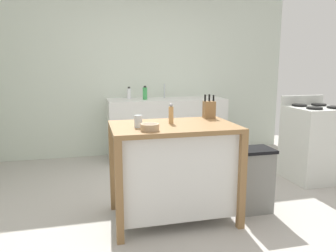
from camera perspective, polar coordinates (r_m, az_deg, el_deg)
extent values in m
plane|color=#ADA8A0|center=(3.30, 1.98, -14.74)|extent=(5.84, 5.84, 0.00)
cube|color=silver|center=(5.22, -4.86, 9.33)|extent=(4.84, 0.10, 2.60)
cube|color=olive|center=(2.90, 0.94, -0.12)|extent=(1.11, 0.72, 0.04)
cube|color=silver|center=(3.00, 0.92, -7.58)|extent=(1.01, 0.62, 0.75)
cube|color=olive|center=(2.63, -8.58, -11.56)|extent=(0.06, 0.06, 0.85)
cube|color=olive|center=(2.91, 12.84, -9.52)|extent=(0.06, 0.06, 0.85)
cube|color=olive|center=(3.25, -9.68, -7.25)|extent=(0.06, 0.06, 0.85)
cube|color=olive|center=(3.47, 7.99, -6.00)|extent=(0.06, 0.06, 0.85)
cube|color=olive|center=(3.26, 7.22, 2.85)|extent=(0.11, 0.09, 0.17)
cylinder|color=black|center=(3.23, 6.54, 4.92)|extent=(0.02, 0.02, 0.07)
cylinder|color=black|center=(3.25, 7.27, 4.94)|extent=(0.02, 0.02, 0.07)
cylinder|color=black|center=(3.26, 7.99, 4.88)|extent=(0.02, 0.02, 0.06)
cylinder|color=tan|center=(2.62, -3.21, -0.22)|extent=(0.15, 0.15, 0.06)
cylinder|color=brown|center=(2.62, -3.22, 0.33)|extent=(0.12, 0.12, 0.01)
cylinder|color=silver|center=(2.76, -5.24, 0.82)|extent=(0.07, 0.07, 0.11)
cylinder|color=tan|center=(2.94, 0.54, 1.92)|extent=(0.04, 0.04, 0.15)
sphere|color=#99999E|center=(2.92, 0.54, 3.65)|extent=(0.03, 0.03, 0.03)
cube|color=slate|center=(3.32, 14.64, -9.36)|extent=(0.34, 0.26, 0.60)
cube|color=black|center=(3.23, 14.90, -4.09)|extent=(0.36, 0.28, 0.03)
cube|color=silver|center=(5.04, -0.26, -0.35)|extent=(1.78, 0.60, 0.91)
cube|color=silver|center=(4.95, -0.21, 4.62)|extent=(0.44, 0.36, 0.03)
cylinder|color=#B7BCC1|center=(5.10, -0.64, 6.20)|extent=(0.02, 0.02, 0.22)
cylinder|color=green|center=(4.85, -4.11, 5.71)|extent=(0.07, 0.07, 0.18)
cylinder|color=black|center=(4.84, -4.12, 6.91)|extent=(0.04, 0.04, 0.02)
cylinder|color=white|center=(4.98, -6.85, 5.67)|extent=(0.06, 0.06, 0.16)
cylinder|color=black|center=(4.97, -6.88, 6.72)|extent=(0.04, 0.04, 0.02)
cube|color=silver|center=(4.42, 24.19, -2.86)|extent=(0.60, 0.60, 0.91)
cube|color=silver|center=(4.55, 22.53, 4.24)|extent=(0.60, 0.04, 0.12)
cylinder|color=black|center=(4.14, 24.33, 2.88)|extent=(0.18, 0.18, 0.02)
cylinder|color=black|center=(4.32, 27.26, 2.92)|extent=(0.18, 0.18, 0.02)
cylinder|color=black|center=(4.37, 22.08, 3.39)|extent=(0.18, 0.18, 0.02)
cylinder|color=black|center=(4.53, 24.96, 3.42)|extent=(0.18, 0.18, 0.02)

